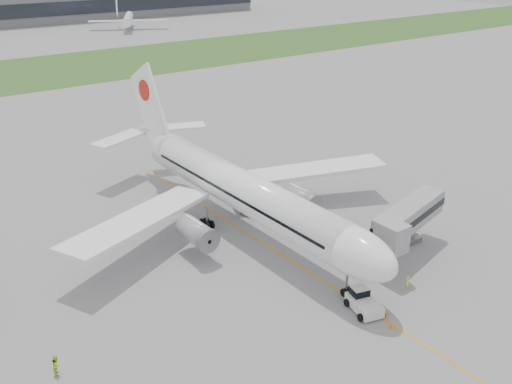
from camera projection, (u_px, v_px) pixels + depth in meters
ground at (259, 241)px, 70.64m from camera, size 600.00×600.00×0.00m
apron_markings at (285, 257)px, 66.97m from camera, size 70.00×70.00×0.04m
airliner at (236, 186)px, 71.95m from camera, size 48.13×53.95×17.88m
pushback_tug at (363, 301)px, 57.01m from camera, size 3.57×4.48×2.06m
jet_bridge at (407, 219)px, 65.48m from camera, size 13.72×6.80×6.45m
safety_cone_left at (391, 325)px, 54.47m from camera, size 0.41×0.41×0.57m
safety_cone_right at (386, 315)px, 56.08m from camera, size 0.38×0.38×0.52m
ground_crew_near at (407, 283)px, 60.41m from camera, size 0.69×0.66×1.59m
ground_crew_far at (57, 365)px, 48.39m from camera, size 1.06×1.15×1.91m
distant_aircraft_right at (129, 29)px, 246.13m from camera, size 43.07×41.42×12.71m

